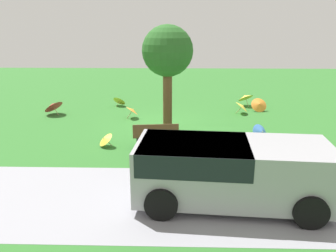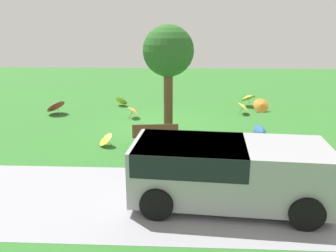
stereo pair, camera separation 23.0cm
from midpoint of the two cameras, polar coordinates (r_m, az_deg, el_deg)
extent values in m
plane|color=#2D6B28|center=(14.83, -0.46, 0.01)|extent=(40.00, 40.00, 0.00)
cube|color=gray|center=(8.86, -2.75, -11.99)|extent=(40.00, 3.82, 0.01)
cube|color=#99999E|center=(8.46, 10.84, -7.30)|extent=(4.74, 2.26, 1.35)
cube|color=black|center=(8.29, 4.62, -4.56)|extent=(2.72, 2.12, 0.55)
cylinder|color=black|center=(7.86, -1.03, -12.81)|extent=(0.78, 0.28, 0.76)
cylinder|color=black|center=(9.55, 0.60, -7.24)|extent=(0.78, 0.28, 0.76)
cylinder|color=black|center=(8.11, 22.78, -13.24)|extent=(0.78, 0.28, 0.76)
cylinder|color=black|center=(9.75, 19.92, -7.76)|extent=(0.78, 0.28, 0.76)
cube|color=brown|center=(12.18, -1.59, -1.52)|extent=(1.64, 0.63, 0.05)
cube|color=brown|center=(11.92, -1.55, -0.79)|extent=(1.60, 0.30, 0.45)
cube|color=black|center=(12.24, -4.58, -2.58)|extent=(0.13, 0.41, 0.45)
cube|color=black|center=(12.29, 1.40, -2.45)|extent=(0.13, 0.41, 0.45)
cylinder|color=brown|center=(14.03, 0.51, 4.56)|extent=(0.37, 0.37, 2.62)
sphere|color=#286023|center=(13.76, 0.53, 12.38)|extent=(2.02, 2.02, 2.02)
cylinder|color=tan|center=(18.52, -7.61, 3.68)|extent=(0.15, 0.25, 0.27)
cone|color=yellow|center=(18.61, -7.32, 4.27)|extent=(0.85, 0.79, 0.55)
sphere|color=tan|center=(18.63, -7.26, 4.41)|extent=(0.06, 0.06, 0.05)
cylinder|color=tan|center=(17.17, 12.31, 2.51)|extent=(0.29, 0.04, 0.34)
cone|color=yellow|center=(17.15, 12.91, 3.17)|extent=(0.67, 0.77, 0.57)
sphere|color=tan|center=(17.15, 13.04, 3.31)|extent=(0.05, 0.04, 0.05)
cylinder|color=tan|center=(16.08, -5.78, 1.89)|extent=(0.26, 0.13, 0.35)
cone|color=orange|center=(16.07, -5.26, 2.68)|extent=(0.80, 0.83, 0.48)
sphere|color=tan|center=(16.06, -5.15, 2.83)|extent=(0.06, 0.05, 0.05)
cylinder|color=tan|center=(18.75, 13.72, 3.75)|extent=(0.18, 0.24, 0.43)
cone|color=yellow|center=(18.81, 13.40, 4.69)|extent=(1.12, 1.12, 0.57)
sphere|color=tan|center=(18.82, 13.32, 4.93)|extent=(0.06, 0.06, 0.05)
cylinder|color=tan|center=(13.49, 15.00, -1.36)|extent=(0.20, 0.27, 0.19)
cone|color=#4C8CE5|center=(13.32, 15.72, -1.10)|extent=(0.82, 0.77, 0.66)
sphere|color=tan|center=(13.26, 15.94, -1.02)|extent=(0.06, 0.06, 0.05)
cylinder|color=tan|center=(18.07, 15.32, 2.99)|extent=(0.07, 0.36, 0.30)
cone|color=orange|center=(17.82, 15.61, 3.40)|extent=(0.85, 0.70, 0.71)
sphere|color=tan|center=(17.75, 15.68, 3.51)|extent=(0.04, 0.05, 0.05)
cylinder|color=tan|center=(17.43, -17.37, 2.44)|extent=(0.29, 0.18, 0.39)
cone|color=#D8383F|center=(17.53, -17.88, 3.34)|extent=(1.18, 1.21, 0.71)
sphere|color=tan|center=(17.56, -18.01, 3.58)|extent=(0.06, 0.06, 0.05)
cylinder|color=tan|center=(12.58, -9.29, -2.68)|extent=(0.22, 0.13, 0.26)
cone|color=yellow|center=(12.49, -9.94, -2.07)|extent=(0.72, 0.75, 0.46)
sphere|color=tan|center=(12.47, -10.11, -1.92)|extent=(0.06, 0.06, 0.05)
camera|label=1|loc=(0.12, -89.48, 0.15)|focal=36.73mm
camera|label=2|loc=(0.12, 90.52, -0.15)|focal=36.73mm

